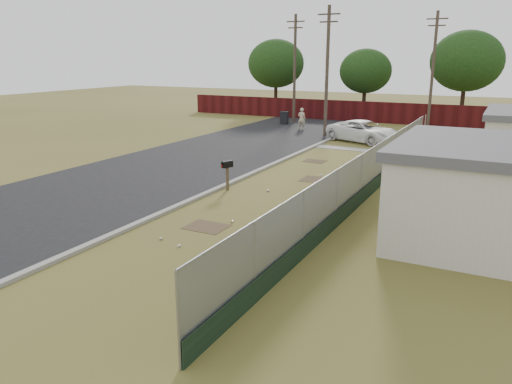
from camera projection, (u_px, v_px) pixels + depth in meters
The scene contains 12 objects.
ground at pixel (287, 195), 20.93m from camera, with size 120.00×120.00×0.00m, color olive.
street at pixel (239, 150), 30.80m from camera, with size 15.10×60.00×0.12m.
chainlink_fence at pixel (368, 179), 20.23m from camera, with size 0.10×27.06×2.02m.
privacy_fence at pixel (338, 110), 44.79m from camera, with size 30.00×0.12×1.80m, color #430E0F.
utility_poles at pixel (351, 68), 39.05m from camera, with size 12.60×8.24×9.00m.
horizon_trees at pixel (417, 69), 39.57m from camera, with size 33.32×31.94×7.78m.
fire_hydrant at pixel (228, 292), 11.43m from camera, with size 0.44×0.44×0.85m.
mailbox at pixel (227, 167), 21.37m from camera, with size 0.37×0.56×1.30m.
pickup_truck at pixel (364, 131), 33.54m from camera, with size 2.39×5.19×1.44m, color white.
pedestrian at pixel (302, 119), 39.27m from camera, with size 0.62×0.41×1.70m, color #C7B491.
trash_bin at pixel (284, 118), 42.43m from camera, with size 0.83×0.82×1.07m.
scattered_litter at pixel (256, 211), 18.61m from camera, with size 2.92×10.94×0.07m.
Camera 1 is at (8.02, -18.54, 5.63)m, focal length 35.00 mm.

